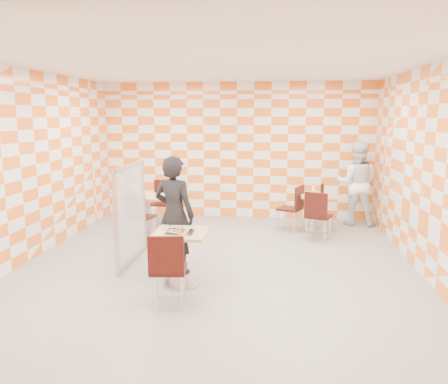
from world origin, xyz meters
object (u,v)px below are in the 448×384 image
(chair_empty_far, at_px, (162,198))
(chair_second_side, at_px, (294,205))
(second_table, at_px, (318,206))
(chair_second_front, at_px, (317,212))
(man_white, at_px, (356,183))
(soda_bottle, at_px, (322,189))
(empty_table, at_px, (148,208))
(sport_bottle, at_px, (313,189))
(man_dark, at_px, (174,215))
(chair_main_front, at_px, (167,265))
(chair_empty_near, at_px, (138,213))
(main_table, at_px, (181,249))
(partition, at_px, (131,213))

(chair_empty_far, bearing_deg, chair_second_side, -6.96)
(second_table, distance_m, chair_second_front, 0.73)
(second_table, relative_size, man_white, 0.43)
(chair_second_front, height_order, chair_empty_far, same)
(chair_empty_far, height_order, soda_bottle, soda_bottle)
(empty_table, distance_m, sport_bottle, 3.28)
(empty_table, xyz_separation_m, sport_bottle, (3.20, 0.62, 0.33))
(man_white, bearing_deg, man_dark, 54.65)
(second_table, xyz_separation_m, chair_second_front, (-0.08, -0.72, 0.04))
(empty_table, bearing_deg, sport_bottle, 11.01)
(empty_table, bearing_deg, soda_bottle, 10.26)
(chair_second_front, bearing_deg, empty_table, 177.00)
(chair_main_front, distance_m, soda_bottle, 4.43)
(chair_second_side, relative_size, chair_empty_near, 1.00)
(main_table, height_order, chair_second_front, chair_second_front)
(chair_second_side, distance_m, sport_bottle, 0.50)
(man_white, height_order, soda_bottle, man_white)
(second_table, height_order, chair_empty_far, chair_empty_far)
(empty_table, bearing_deg, chair_second_side, 9.50)
(partition, bearing_deg, man_white, 36.07)
(soda_bottle, bearing_deg, man_dark, -132.30)
(partition, relative_size, man_dark, 0.90)
(man_white, bearing_deg, chair_second_front, 65.27)
(chair_main_front, relative_size, chair_second_front, 1.00)
(empty_table, relative_size, soda_bottle, 3.26)
(main_table, height_order, man_dark, man_dark)
(chair_empty_far, xyz_separation_m, man_white, (4.05, 0.39, 0.34))
(chair_empty_near, distance_m, chair_empty_far, 1.43)
(chair_main_front, bearing_deg, man_white, 56.45)
(chair_second_front, xyz_separation_m, man_dark, (-2.22, -1.84, 0.32))
(chair_empty_near, xyz_separation_m, sport_bottle, (3.20, 1.24, 0.29))
(chair_main_front, relative_size, chair_second_side, 1.00)
(soda_bottle, bearing_deg, main_table, -125.07)
(empty_table, height_order, sport_bottle, sport_bottle)
(chair_second_side, relative_size, soda_bottle, 4.02)
(chair_main_front, bearing_deg, man_dark, 99.04)
(chair_second_front, bearing_deg, chair_second_side, 121.28)
(man_white, bearing_deg, main_table, 60.56)
(soda_bottle, bearing_deg, chair_empty_far, 176.57)
(chair_second_front, bearing_deg, partition, -153.71)
(chair_main_front, xyz_separation_m, chair_second_front, (2.03, 3.07, 0.00))
(main_table, bearing_deg, soda_bottle, 54.93)
(chair_empty_far, xyz_separation_m, partition, (0.14, -2.46, 0.25))
(chair_empty_far, bearing_deg, main_table, -71.45)
(chair_second_side, relative_size, sport_bottle, 4.62)
(second_table, bearing_deg, soda_bottle, 33.98)
(empty_table, relative_size, chair_second_front, 0.81)
(chair_second_front, relative_size, soda_bottle, 4.02)
(chair_empty_far, height_order, man_white, man_white)
(chair_second_front, bearing_deg, man_white, 56.25)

